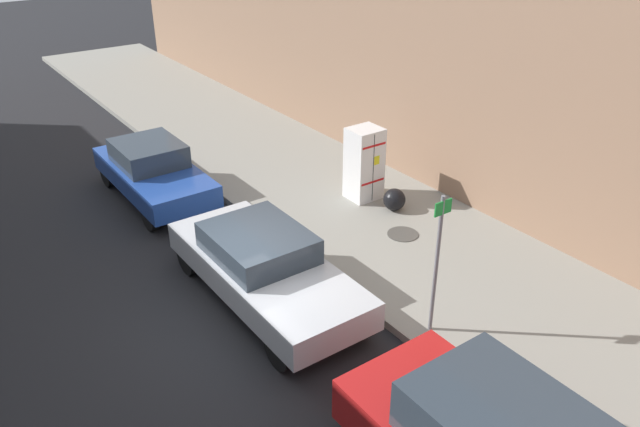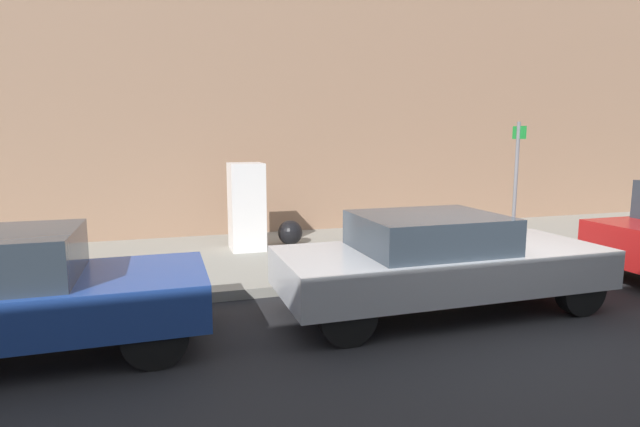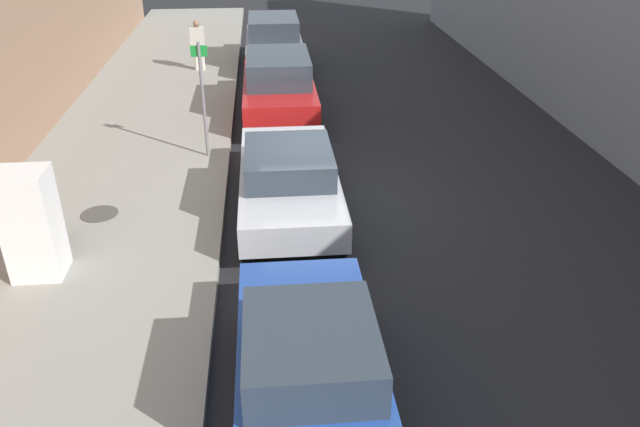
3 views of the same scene
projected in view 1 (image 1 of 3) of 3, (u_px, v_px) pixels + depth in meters
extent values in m
plane|color=black|center=(241.00, 317.00, 11.57)|extent=(80.00, 80.00, 0.00)
cube|color=gray|center=(411.00, 245.00, 13.73)|extent=(4.64, 44.00, 0.16)
cube|color=#937056|center=(538.00, 31.00, 13.46)|extent=(2.00, 39.60, 8.61)
cube|color=white|center=(364.00, 164.00, 15.22)|extent=(0.78, 0.69, 1.81)
cube|color=black|center=(373.00, 168.00, 14.97)|extent=(0.01, 0.01, 1.72)
cube|color=yellow|center=(377.00, 160.00, 14.93)|extent=(0.16, 0.01, 0.22)
cube|color=red|center=(374.00, 146.00, 14.70)|extent=(0.70, 0.01, 0.05)
cube|color=red|center=(373.00, 182.00, 15.14)|extent=(0.70, 0.01, 0.05)
cylinder|color=#47443F|center=(403.00, 234.00, 13.96)|extent=(0.70, 0.70, 0.02)
cylinder|color=slate|center=(436.00, 266.00, 10.39)|extent=(0.07, 0.07, 2.62)
cube|color=#198C33|center=(443.00, 208.00, 9.86)|extent=(0.36, 0.02, 0.24)
sphere|color=black|center=(394.00, 200.00, 14.91)|extent=(0.54, 0.54, 0.54)
cube|color=#23479E|center=(154.00, 176.00, 15.65)|extent=(1.71, 4.13, 0.55)
cube|color=#2D3842|center=(148.00, 153.00, 15.54)|extent=(1.51, 1.73, 0.55)
cylinder|color=black|center=(208.00, 199.00, 15.10)|extent=(0.22, 0.70, 0.70)
cylinder|color=black|center=(151.00, 216.00, 14.35)|extent=(0.22, 0.70, 0.70)
cylinder|color=black|center=(160.00, 161.00, 17.20)|extent=(0.22, 0.70, 0.70)
cylinder|color=black|center=(108.00, 173.00, 16.45)|extent=(0.22, 0.70, 0.70)
cube|color=silver|center=(266.00, 272.00, 11.76)|extent=(1.85, 4.71, 0.55)
cube|color=#2D3842|center=(258.00, 243.00, 11.69)|extent=(1.63, 1.98, 0.50)
cylinder|color=black|center=(356.00, 315.00, 11.04)|extent=(0.22, 0.71, 0.71)
cylinder|color=black|center=(280.00, 349.00, 10.23)|extent=(0.22, 0.71, 0.71)
cylinder|color=black|center=(256.00, 235.00, 13.56)|extent=(0.22, 0.71, 0.71)
cylinder|color=black|center=(189.00, 257.00, 12.74)|extent=(0.22, 0.71, 0.71)
cylinder|color=black|center=(448.00, 388.00, 9.48)|extent=(0.22, 0.64, 0.64)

